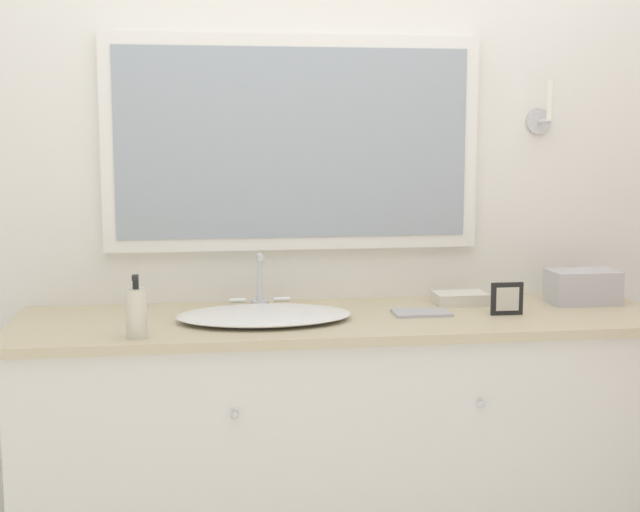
# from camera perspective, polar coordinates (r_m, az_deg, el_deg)

# --- Properties ---
(wall_back) EXTENTS (8.00, 0.18, 2.55)m
(wall_back) POSITION_cam_1_polar(r_m,az_deg,el_deg) (3.19, 0.48, 4.07)
(wall_back) COLOR white
(wall_back) RESTS_ON ground_plane
(vanity_counter) EXTENTS (2.13, 0.62, 0.90)m
(vanity_counter) POSITION_cam_1_polar(r_m,az_deg,el_deg) (3.04, 1.51, -12.18)
(vanity_counter) COLOR silver
(vanity_counter) RESTS_ON ground_plane
(sink_basin) EXTENTS (0.56, 0.40, 0.19)m
(sink_basin) POSITION_cam_1_polar(r_m,az_deg,el_deg) (2.85, -3.60, -3.74)
(sink_basin) COLOR white
(sink_basin) RESTS_ON vanity_counter
(soap_bottle) EXTENTS (0.06, 0.06, 0.19)m
(soap_bottle) POSITION_cam_1_polar(r_m,az_deg,el_deg) (2.65, -11.67, -3.55)
(soap_bottle) COLOR beige
(soap_bottle) RESTS_ON vanity_counter
(appliance_box) EXTENTS (0.23, 0.15, 0.12)m
(appliance_box) POSITION_cam_1_polar(r_m,az_deg,el_deg) (3.25, 16.48, -1.91)
(appliance_box) COLOR #BCBCC1
(appliance_box) RESTS_ON vanity_counter
(picture_frame) EXTENTS (0.11, 0.01, 0.11)m
(picture_frame) POSITION_cam_1_polar(r_m,az_deg,el_deg) (2.99, 11.88, -2.69)
(picture_frame) COLOR black
(picture_frame) RESTS_ON vanity_counter
(hand_towel_near_sink) EXTENTS (0.18, 0.13, 0.04)m
(hand_towel_near_sink) POSITION_cam_1_polar(r_m,az_deg,el_deg) (3.15, 8.95, -2.69)
(hand_towel_near_sink) COLOR silver
(hand_towel_near_sink) RESTS_ON vanity_counter
(metal_tray) EXTENTS (0.18, 0.12, 0.01)m
(metal_tray) POSITION_cam_1_polar(r_m,az_deg,el_deg) (2.96, 6.50, -3.63)
(metal_tray) COLOR #ADADB2
(metal_tray) RESTS_ON vanity_counter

